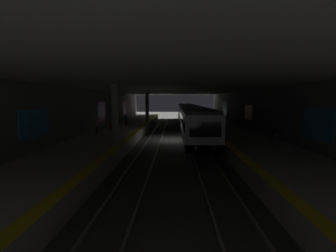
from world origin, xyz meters
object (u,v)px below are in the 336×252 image
(pillar_far, at_px, (147,107))
(person_waiting_near, at_px, (97,126))
(bench_left_mid, at_px, (240,122))
(trash_bin, at_px, (276,139))
(metro_train, at_px, (189,116))
(bench_right_mid, at_px, (125,117))
(bench_right_near, at_px, (118,119))
(suitcase_rolling, at_px, (111,127))
(bench_left_near, at_px, (253,127))
(pillar_near, at_px, (115,116))
(bench_left_far, at_px, (235,120))
(person_walking_mid, at_px, (126,119))

(pillar_far, relative_size, person_waiting_near, 2.83)
(bench_left_mid, bearing_deg, trash_bin, 176.64)
(metro_train, relative_size, bench_right_mid, 23.33)
(metro_train, xyz_separation_m, trash_bin, (-18.25, -5.60, -0.55))
(bench_right_near, distance_m, suitcase_rolling, 8.78)
(bench_right_near, bearing_deg, bench_right_mid, 0.00)
(bench_left_near, distance_m, suitcase_rolling, 15.82)
(pillar_far, relative_size, bench_left_near, 2.68)
(pillar_near, height_order, person_waiting_near, pillar_near)
(person_waiting_near, bearing_deg, metro_train, -36.43)
(bench_left_near, relative_size, bench_left_mid, 1.00)
(pillar_near, height_order, bench_right_mid, pillar_near)
(bench_left_far, relative_size, bench_right_near, 1.00)
(person_walking_mid, height_order, suitcase_rolling, person_walking_mid)
(metro_train, relative_size, bench_left_near, 23.33)
(bench_left_mid, relative_size, person_waiting_near, 1.06)
(bench_left_near, distance_m, bench_right_near, 19.65)
(person_waiting_near, bearing_deg, pillar_far, -13.29)
(pillar_far, height_order, metro_train, pillar_far)
(bench_right_mid, height_order, trash_bin, bench_right_mid)
(bench_right_mid, bearing_deg, bench_left_near, -130.79)
(pillar_far, bearing_deg, bench_left_mid, -116.64)
(pillar_near, relative_size, metro_train, 0.11)
(pillar_near, relative_size, suitcase_rolling, 4.64)
(pillar_near, bearing_deg, bench_left_far, -38.97)
(metro_train, relative_size, suitcase_rolling, 40.47)
(bench_left_mid, distance_m, trash_bin, 12.55)
(bench_left_near, bearing_deg, bench_left_mid, 0.00)
(trash_bin, bearing_deg, pillar_near, 94.33)
(pillar_far, distance_m, bench_right_near, 4.93)
(pillar_far, relative_size, bench_right_near, 2.68)
(bench_right_near, bearing_deg, pillar_far, -65.25)
(pillar_far, bearing_deg, pillar_near, 180.00)
(pillar_far, distance_m, bench_left_far, 13.60)
(bench_left_mid, bearing_deg, metro_train, 47.90)
(person_walking_mid, bearing_deg, bench_left_near, -111.62)
(bench_left_far, bearing_deg, bench_left_mid, 180.00)
(metro_train, height_order, bench_right_mid, metro_train)
(bench_left_near, bearing_deg, bench_left_far, 0.00)
(bench_right_mid, bearing_deg, person_walking_mid, -167.25)
(bench_left_near, height_order, person_walking_mid, person_walking_mid)
(person_waiting_near, xyz_separation_m, person_walking_mid, (8.46, -1.13, -0.05))
(bench_left_mid, height_order, bench_right_near, same)
(person_walking_mid, bearing_deg, person_waiting_near, 172.38)
(pillar_near, xyz_separation_m, pillar_far, (19.91, 0.00, 0.00))
(metro_train, xyz_separation_m, suitcase_rolling, (-9.88, 9.45, -0.64))
(pillar_far, relative_size, bench_right_mid, 2.68)
(pillar_near, distance_m, bench_left_near, 15.40)
(bench_right_near, distance_m, person_walking_mid, 4.25)
(pillar_near, bearing_deg, trash_bin, -85.67)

